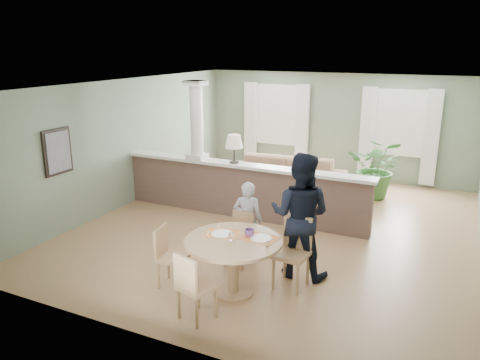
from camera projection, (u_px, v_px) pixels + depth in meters
The scene contains 12 objects.
ground at pixel (279, 227), 9.03m from camera, with size 8.00×8.00×0.00m, color tan.
room_shell at pixel (291, 129), 9.08m from camera, with size 7.02×8.02×2.71m.
pony_wall at pixel (237, 183), 9.42m from camera, with size 5.32×0.38×2.70m.
sofa at pixel (283, 177), 10.91m from camera, with size 2.82×1.10×0.82m, color brown.
houseplant at pixel (377, 168), 10.57m from camera, with size 1.26×1.09×1.40m, color #2F5E25.
dining_table at pixel (234, 251), 6.43m from camera, with size 1.35×1.35×0.92m.
chair_far_boy at pixel (240, 236), 7.43m from camera, with size 0.39×0.39×0.84m.
chair_far_man at pixel (294, 248), 6.72m from camera, with size 0.50×0.50×1.02m.
chair_near at pixel (193, 284), 5.82m from camera, with size 0.52×0.52×0.92m.
chair_side at pixel (168, 254), 6.73m from camera, with size 0.45×0.45×0.88m.
child_person at pixel (248, 220), 7.54m from camera, with size 0.48×0.31×1.30m, color #9D9DA2.
man_person at pixel (300, 215), 6.90m from camera, with size 0.93×0.72×1.90m, color black.
Camera 1 is at (2.95, -7.92, 3.38)m, focal length 35.00 mm.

